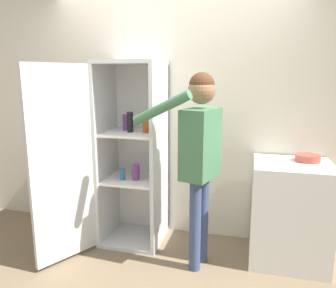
% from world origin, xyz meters
% --- Properties ---
extents(ground_plane, '(12.00, 12.00, 0.00)m').
position_xyz_m(ground_plane, '(0.00, 0.00, 0.00)').
color(ground_plane, '#7A664C').
extents(wall_back, '(7.00, 0.06, 2.55)m').
position_xyz_m(wall_back, '(0.00, 0.98, 1.27)').
color(wall_back, beige).
rests_on(wall_back, ground_plane).
extents(refrigerator, '(0.93, 1.10, 1.83)m').
position_xyz_m(refrigerator, '(-0.45, 0.56, 0.92)').
color(refrigerator, silver).
rests_on(refrigerator, ground_plane).
extents(person, '(0.73, 0.52, 1.72)m').
position_xyz_m(person, '(0.39, 0.33, 1.11)').
color(person, '#384770').
rests_on(person, ground_plane).
extents(counter, '(0.68, 0.60, 0.93)m').
position_xyz_m(counter, '(1.18, 0.63, 0.47)').
color(counter, white).
rests_on(counter, ground_plane).
extents(bowl, '(0.22, 0.22, 0.06)m').
position_xyz_m(bowl, '(1.31, 0.74, 0.96)').
color(bowl, '#B24738').
rests_on(bowl, counter).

